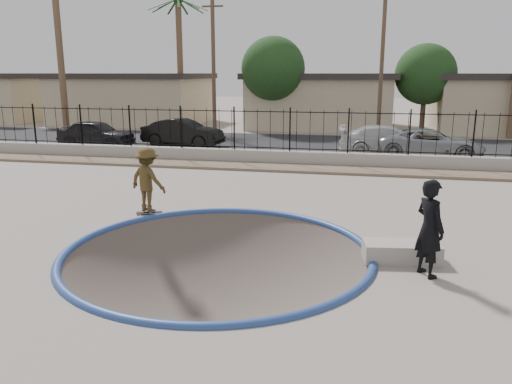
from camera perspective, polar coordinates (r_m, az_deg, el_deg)
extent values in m
cube|color=gray|center=(23.95, 4.38, 1.27)|extent=(120.00, 120.00, 2.20)
torus|color=navy|center=(11.36, -4.35, -6.89)|extent=(7.04, 7.04, 0.20)
cube|color=#856E57|center=(21.00, 3.41, 2.77)|extent=(42.00, 1.60, 0.11)
cube|color=#9E958B|center=(22.03, 3.85, 3.92)|extent=(42.00, 0.45, 0.60)
cube|color=black|center=(21.96, 3.87, 5.00)|extent=(40.00, 0.04, 0.03)
cube|color=black|center=(21.79, 3.94, 9.11)|extent=(40.00, 0.04, 0.04)
cube|color=black|center=(28.65, 5.75, 5.53)|extent=(90.00, 8.00, 0.04)
cube|color=tan|center=(41.86, -13.84, 10.09)|extent=(11.00, 8.00, 3.50)
cube|color=#2C2724|center=(41.80, -13.99, 12.75)|extent=(11.60, 8.60, 0.40)
cube|color=tan|center=(37.90, 7.42, 10.04)|extent=(10.00, 8.00, 3.50)
cube|color=#2C2724|center=(37.84, 7.51, 12.99)|extent=(10.60, 8.60, 0.40)
cylinder|color=brown|center=(37.12, -21.52, 14.98)|extent=(0.44, 0.44, 11.00)
cylinder|color=brown|center=(37.55, -8.66, 14.17)|extent=(0.44, 0.44, 9.00)
cylinder|color=#473323|center=(31.54, -4.88, 14.44)|extent=(0.24, 0.24, 9.00)
cube|color=#473323|center=(31.77, -5.01, 20.40)|extent=(1.30, 0.10, 0.10)
cylinder|color=#473323|center=(30.24, 14.21, 14.60)|extent=(0.24, 0.24, 9.50)
cylinder|color=#473323|center=(34.83, 1.94, 9.44)|extent=(0.34, 0.34, 3.00)
sphere|color=#143311|center=(34.74, 1.97, 13.89)|extent=(4.32, 4.32, 4.32)
cylinder|color=#473323|center=(35.53, 18.51, 8.64)|extent=(0.34, 0.34, 2.75)
sphere|color=#143311|center=(35.44, 18.82, 12.62)|extent=(3.96, 3.96, 3.96)
imported|color=brown|center=(14.40, -12.27, 1.01)|extent=(1.34, 1.03, 1.83)
cube|color=black|center=(14.60, -12.10, -2.29)|extent=(0.75, 0.40, 0.02)
cylinder|color=silver|center=(14.58, -13.08, -2.50)|extent=(0.05, 0.04, 0.05)
cylinder|color=silver|center=(14.71, -13.02, -2.35)|extent=(0.05, 0.04, 0.05)
cylinder|color=silver|center=(14.52, -11.16, -2.46)|extent=(0.05, 0.04, 0.05)
cylinder|color=silver|center=(14.65, -11.11, -2.31)|extent=(0.05, 0.04, 0.05)
imported|color=black|center=(10.36, 19.22, -3.93)|extent=(0.78, 0.86, 1.96)
cube|color=#A19A8E|center=(11.25, 16.27, -6.54)|extent=(1.68, 0.92, 0.40)
imported|color=black|center=(28.52, -17.79, 6.40)|extent=(4.30, 1.95, 1.43)
imported|color=black|center=(27.68, -8.36, 6.74)|extent=(4.57, 2.00, 1.46)
imported|color=silver|center=(25.30, 14.93, 5.73)|extent=(4.89, 2.15, 1.40)
imported|color=gray|center=(25.04, 19.33, 5.29)|extent=(4.94, 2.44, 1.35)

